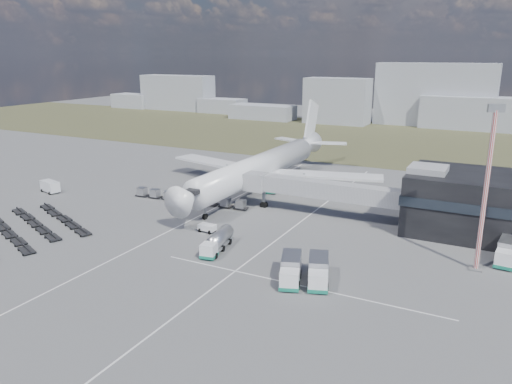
% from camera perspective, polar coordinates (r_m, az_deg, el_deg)
% --- Properties ---
extents(ground, '(420.00, 420.00, 0.00)m').
position_cam_1_polar(ground, '(84.27, -9.17, -4.82)').
color(ground, '#565659').
rests_on(ground, ground).
extents(grass_strip, '(420.00, 90.00, 0.01)m').
position_cam_1_polar(grass_strip, '(181.86, 11.88, 6.03)').
color(grass_strip, '#454329').
rests_on(grass_strip, ground).
extents(lane_markings, '(47.12, 110.00, 0.01)m').
position_cam_1_polar(lane_markings, '(81.55, -2.35, -5.33)').
color(lane_markings, silver).
rests_on(lane_markings, ground).
extents(terminal, '(30.40, 16.40, 11.00)m').
position_cam_1_polar(terminal, '(90.22, 26.37, -1.41)').
color(terminal, black).
rests_on(terminal, ground).
extents(jet_bridge, '(30.30, 3.80, 7.05)m').
position_cam_1_polar(jet_bridge, '(92.52, 6.28, 0.42)').
color(jet_bridge, '#939399').
rests_on(jet_bridge, ground).
extents(airliner, '(51.59, 64.53, 17.62)m').
position_cam_1_polar(airliner, '(109.33, 0.79, 3.00)').
color(airliner, white).
rests_on(airliner, ground).
extents(skyline, '(292.63, 26.26, 25.40)m').
position_cam_1_polar(skyline, '(221.67, 14.96, 9.85)').
color(skyline, '#999CA6').
rests_on(skyline, ground).
extents(fuel_tanker, '(3.74, 9.04, 2.84)m').
position_cam_1_polar(fuel_tanker, '(76.50, -4.46, -5.67)').
color(fuel_tanker, white).
rests_on(fuel_tanker, ground).
extents(pushback_tug, '(2.95, 1.75, 1.34)m').
position_cam_1_polar(pushback_tug, '(84.58, -5.59, -4.13)').
color(pushback_tug, white).
rests_on(pushback_tug, ground).
extents(utility_van, '(5.21, 3.28, 2.53)m').
position_cam_1_polar(utility_van, '(116.53, -22.47, 0.55)').
color(utility_van, white).
rests_on(utility_van, ground).
extents(catering_truck, '(4.51, 6.86, 2.92)m').
position_cam_1_polar(catering_truck, '(109.02, 1.76, 0.90)').
color(catering_truck, white).
rests_on(catering_truck, ground).
extents(service_trucks_near, '(8.28, 9.02, 2.97)m').
position_cam_1_polar(service_trucks_near, '(66.47, 5.56, -8.90)').
color(service_trucks_near, white).
rests_on(service_trucks_near, ground).
extents(uld_row, '(25.61, 3.42, 1.73)m').
position_cam_1_polar(uld_row, '(101.18, -7.63, -0.67)').
color(uld_row, black).
rests_on(uld_row, ground).
extents(baggage_dollies, '(29.48, 24.66, 0.82)m').
position_cam_1_polar(baggage_dollies, '(95.13, -25.60, -3.56)').
color(baggage_dollies, black).
rests_on(baggage_dollies, ground).
extents(floodlight_mast, '(2.15, 1.77, 22.87)m').
position_cam_1_polar(floodlight_mast, '(73.14, 24.78, 0.17)').
color(floodlight_mast, '#B2211C').
rests_on(floodlight_mast, ground).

